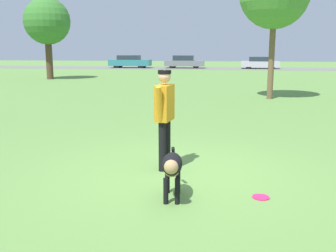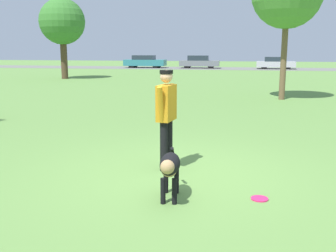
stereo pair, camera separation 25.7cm
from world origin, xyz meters
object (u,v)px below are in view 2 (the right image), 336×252
at_px(frisbee, 260,199).
at_px(parked_car_grey, 199,62).
at_px(person, 166,111).
at_px(parked_car_teal, 145,62).
at_px(dog, 170,167).
at_px(tree_far_left, 62,22).
at_px(parked_car_silver, 275,63).

xyz_separation_m(frisbee, parked_car_grey, (-4.96, 36.98, 0.66)).
relative_size(person, parked_car_teal, 0.39).
height_order(dog, tree_far_left, tree_far_left).
relative_size(parked_car_teal, parked_car_silver, 1.14).
xyz_separation_m(person, frisbee, (1.56, -1.16, -1.02)).
distance_m(tree_far_left, parked_car_teal, 16.81).
bearing_deg(parked_car_silver, tree_far_left, -131.49).
distance_m(frisbee, tree_far_left, 24.16).
xyz_separation_m(frisbee, parked_car_silver, (2.92, 36.79, 0.61)).
xyz_separation_m(dog, parked_car_teal, (-9.65, 36.99, 0.20)).
relative_size(dog, frisbee, 4.45).
bearing_deg(person, tree_far_left, 38.88).
height_order(dog, parked_car_silver, parked_car_silver).
relative_size(person, parked_car_grey, 0.41).
bearing_deg(dog, parked_car_teal, -171.05).
bearing_deg(parked_car_teal, parked_car_silver, 0.17).
height_order(frisbee, parked_car_teal, parked_car_teal).
relative_size(frisbee, tree_far_left, 0.04).
distance_m(dog, parked_car_silver, 37.26).
height_order(person, parked_car_grey, person).
bearing_deg(person, parked_car_silver, 2.00).
distance_m(frisbee, parked_car_grey, 37.32).
bearing_deg(parked_car_teal, person, -75.26).
height_order(parked_car_grey, parked_car_silver, parked_car_grey).
height_order(parked_car_teal, parked_car_silver, parked_car_teal).
xyz_separation_m(person, dog, (0.32, -1.40, -0.56)).
relative_size(dog, parked_car_teal, 0.24).
distance_m(person, tree_far_left, 22.24).
xyz_separation_m(dog, parked_car_silver, (4.16, 37.02, 0.14)).
bearing_deg(parked_car_grey, parked_car_teal, -178.82).
distance_m(dog, parked_car_grey, 37.40).
relative_size(dog, parked_car_silver, 0.28).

